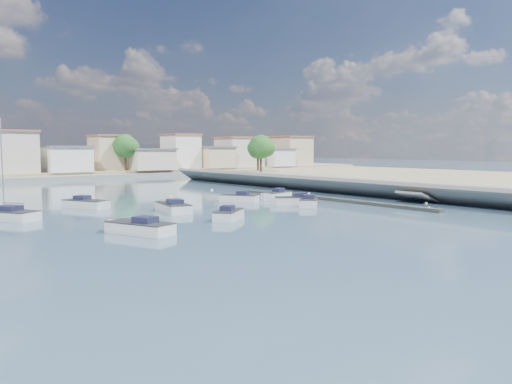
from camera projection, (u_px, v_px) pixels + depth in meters
ground at (166, 188)px, 77.51m from camera, size 400.00×400.00×0.00m
seawall_walkway at (383, 188)px, 67.53m from camera, size 5.00×90.00×1.80m
seawall_embankment at (467, 182)px, 80.74m from camera, size 49.65×90.00×2.90m
breakwater at (324, 198)px, 60.25m from camera, size 2.00×31.02×0.35m
far_shore_land at (63, 172)px, 118.33m from camera, size 160.00×40.00×1.40m
far_shore_quay at (95, 177)px, 101.85m from camera, size 160.00×2.50×0.80m
far_town at (131, 154)px, 112.66m from camera, size 113.01×12.80×8.35m
shore_trees at (138, 148)px, 104.18m from camera, size 74.56×38.32×7.92m
motorboat_a at (137, 228)px, 36.59m from camera, size 3.85×5.78×1.48m
motorboat_b at (230, 215)px, 43.83m from camera, size 4.30×3.89×1.48m
motorboat_c at (293, 201)px, 55.53m from camera, size 4.83×3.95×1.48m
motorboat_d at (275, 196)px, 61.57m from camera, size 4.90×2.79×1.48m
motorboat_e at (172, 207)px, 49.30m from camera, size 3.09×6.14×1.48m
motorboat_f at (237, 198)px, 58.23m from camera, size 3.84×4.70×1.48m
motorboat_g at (88, 204)px, 52.08m from camera, size 3.93×5.42×1.48m
motorboat_h at (309, 202)px, 54.15m from camera, size 4.55×4.50×1.48m
sailboat at (2, 215)px, 43.60m from camera, size 5.11×6.71×9.00m
mooring_buoys at (297, 198)px, 61.82m from camera, size 19.37×32.88×0.37m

